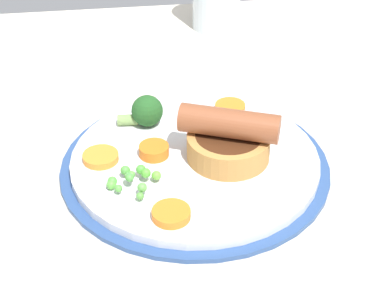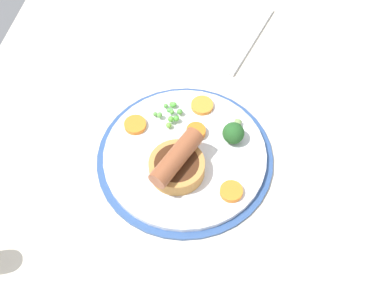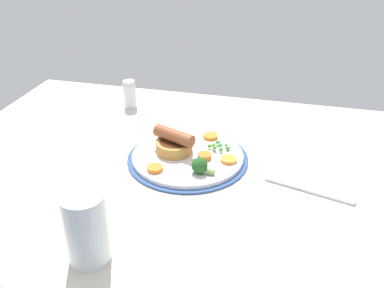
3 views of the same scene
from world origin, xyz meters
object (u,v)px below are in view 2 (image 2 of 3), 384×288
Objects in this scene: sausage_pudding at (177,164)px; fork at (250,40)px; dinner_plate at (185,157)px; carrot_slice_1 at (202,105)px; carrot_slice_4 at (196,132)px; carrot_slice_5 at (135,125)px; pea_pile at (170,113)px; carrot_slice_0 at (231,191)px; broccoli_floret_near at (234,133)px.

sausage_pudding is 0.56× the size of fork.
fork is at bearing -12.64° from dinner_plate.
carrot_slice_1 is 5.34cm from carrot_slice_4.
carrot_slice_5 reaches higher than fork.
dinner_plate reaches higher than fork.
sausage_pudding is at bearing -161.07° from pea_pile.
pea_pile reaches higher than carrot_slice_5.
pea_pile reaches higher than carrot_slice_4.
carrot_slice_0 reaches higher than dinner_plate.
pea_pile is at bearing 45.74° from carrot_slice_0.
pea_pile is 1.45× the size of carrot_slice_1.
broccoli_floret_near is 0.28× the size of fork.
carrot_slice_0 is at bearing -141.74° from carrot_slice_4.
sausage_pudding is 12.83cm from carrot_slice_1.
carrot_slice_1 is at bearing 178.12° from fork.
pea_pile reaches higher than carrot_slice_0.
dinner_plate is at bearing 168.02° from carrot_slice_4.
pea_pile is 1.55× the size of carrot_slice_0.
sausage_pudding reaches higher than pea_pile.
carrot_slice_1 is at bearing -124.79° from broccoli_floret_near.
pea_pile is 1.50× the size of carrot_slice_5.
sausage_pudding is 10.77cm from carrot_slice_5.
carrot_slice_1 is (2.90, -4.53, -0.50)cm from pea_pile.
dinner_plate is 7.81× the size of carrot_slice_5.
dinner_plate is 8.99× the size of carrot_slice_4.
dinner_plate is 7.58× the size of carrot_slice_1.
pea_pile reaches higher than fork.
dinner_plate is at bearing -166.28° from sausage_pudding.
carrot_slice_1 is 18.10cm from fork.
sausage_pudding is at bearing -37.63° from broccoli_floret_near.
carrot_slice_0 is 0.94× the size of carrot_slice_1.
broccoli_floret_near is at bearing -163.19° from fork.
sausage_pudding is 3.36× the size of carrot_slice_4.
dinner_plate is at bearing -177.59° from fork.
carrot_slice_4 is 23.23cm from fork.
carrot_slice_5 is (-6.02, 9.49, 0.04)cm from carrot_slice_1.
sausage_pudding is 2.04× the size of broccoli_floret_near.
pea_pile is at bearing 62.42° from carrot_slice_4.
carrot_slice_5 is (-1.01, 15.42, -1.22)cm from broccoli_floret_near.
carrot_slice_5 is at bearing 69.04° from dinner_plate.
broccoli_floret_near is 5.90cm from carrot_slice_4.
carrot_slice_4 is (-0.33, 5.80, -1.06)cm from broccoli_floret_near.
pea_pile is 1.05× the size of broccoli_floret_near.
pea_pile is 10.70cm from broccoli_floret_near.
sausage_pudding is at bearing -128.62° from carrot_slice_5.
carrot_slice_1 is at bearing -57.35° from pea_pile.
carrot_slice_4 reaches higher than carrot_slice_1.
sausage_pudding reaches higher than fork.
carrot_slice_4 reaches higher than fork.
carrot_slice_1 is at bearing -4.39° from dinner_plate.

